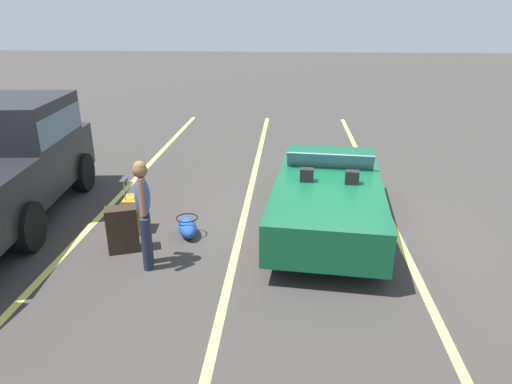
% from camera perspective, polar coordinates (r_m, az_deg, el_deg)
% --- Properties ---
extents(ground_plane, '(80.00, 80.00, 0.00)m').
position_cam_1_polar(ground_plane, '(8.21, 8.73, -4.48)').
color(ground_plane, '#383533').
extents(lot_line_near, '(18.00, 0.12, 0.01)m').
position_cam_1_polar(lot_line_near, '(8.40, 16.95, -4.60)').
color(lot_line_near, '#EAE066').
rests_on(lot_line_near, ground_plane).
extents(lot_line_mid, '(18.00, 0.12, 0.01)m').
position_cam_1_polar(lot_line_mid, '(8.22, -1.76, -4.20)').
color(lot_line_mid, '#EAE066').
rests_on(lot_line_mid, ground_plane).
extents(lot_line_far, '(18.00, 0.12, 0.01)m').
position_cam_1_polar(lot_line_far, '(8.90, -19.36, -3.41)').
color(lot_line_far, '#EAE066').
rests_on(lot_line_far, ground_plane).
extents(convertible_car, '(4.28, 2.12, 1.24)m').
position_cam_1_polar(convertible_car, '(8.17, 8.99, -0.13)').
color(convertible_car, '#0F4C2D').
rests_on(convertible_car, ground_plane).
extents(suitcase_large_black, '(0.43, 0.55, 0.74)m').
position_cam_1_polar(suitcase_large_black, '(7.53, -16.32, -4.51)').
color(suitcase_large_black, '#2D2319').
rests_on(suitcase_large_black, ground_plane).
extents(suitcase_medium_bright, '(0.42, 0.29, 0.94)m').
position_cam_1_polar(suitcase_medium_bright, '(8.18, -15.07, -2.71)').
color(suitcase_medium_bright, orange).
rests_on(suitcase_medium_bright, ground_plane).
extents(duffel_bag, '(0.70, 0.50, 0.34)m').
position_cam_1_polar(duffel_bag, '(7.88, -8.56, -4.35)').
color(duffel_bag, '#1E479E').
rests_on(duffel_bag, ground_plane).
extents(traveler_person, '(0.60, 0.30, 1.65)m').
position_cam_1_polar(traveler_person, '(6.76, -13.86, -2.07)').
color(traveler_person, '#1E2338').
rests_on(traveler_person, ground_plane).
extents(parked_pickup_truck_far, '(5.17, 2.45, 2.10)m').
position_cam_1_polar(parked_pickup_truck_far, '(9.42, -29.08, 3.62)').
color(parked_pickup_truck_far, black).
rests_on(parked_pickup_truck_far, ground_plane).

